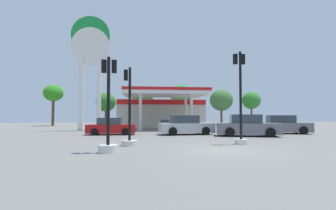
# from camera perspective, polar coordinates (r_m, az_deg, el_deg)

# --- Properties ---
(ground_plane) EXTENTS (90.00, 90.00, 0.00)m
(ground_plane) POSITION_cam_1_polar(r_m,az_deg,el_deg) (11.92, 12.15, -10.00)
(ground_plane) COLOR slate
(ground_plane) RESTS_ON ground
(gas_station) EXTENTS (11.09, 12.57, 4.42)m
(gas_station) POSITION_cam_1_polar(r_m,az_deg,el_deg) (33.32, -1.74, -1.51)
(gas_station) COLOR beige
(gas_station) RESTS_ON ground
(station_pole_sign) EXTENTS (3.99, 0.56, 12.07)m
(station_pole_sign) POSITION_cam_1_polar(r_m,az_deg,el_deg) (28.05, -17.23, 10.25)
(station_pole_sign) COLOR white
(station_pole_sign) RESTS_ON ground
(car_0) EXTENTS (4.77, 2.94, 1.59)m
(car_0) POSITION_cam_1_polar(r_m,az_deg,el_deg) (24.15, 24.50, -4.20)
(car_0) COLOR black
(car_0) RESTS_ON ground
(car_1) EXTENTS (4.57, 2.37, 1.58)m
(car_1) POSITION_cam_1_polar(r_m,az_deg,el_deg) (20.86, 4.07, -4.76)
(car_1) COLOR black
(car_1) RESTS_ON ground
(car_2) EXTENTS (3.93, 1.86, 1.39)m
(car_2) POSITION_cam_1_polar(r_m,az_deg,el_deg) (21.22, -12.80, -4.89)
(car_2) COLOR black
(car_2) RESTS_ON ground
(car_3) EXTENTS (4.95, 3.05, 1.65)m
(car_3) POSITION_cam_1_polar(r_m,az_deg,el_deg) (20.21, 17.55, -4.64)
(car_3) COLOR black
(car_3) RESTS_ON ground
(traffic_signal_0) EXTENTS (0.84, 0.84, 4.13)m
(traffic_signal_0) POSITION_cam_1_polar(r_m,az_deg,el_deg) (13.39, -8.82, -4.64)
(traffic_signal_0) COLOR silver
(traffic_signal_0) RESTS_ON ground
(traffic_signal_1) EXTENTS (0.68, 0.70, 5.14)m
(traffic_signal_1) POSITION_cam_1_polar(r_m,az_deg,el_deg) (14.48, 16.11, -0.47)
(traffic_signal_1) COLOR silver
(traffic_signal_1) RESTS_ON ground
(traffic_signal_2) EXTENTS (0.83, 0.83, 4.13)m
(traffic_signal_2) POSITION_cam_1_polar(r_m,az_deg,el_deg) (11.14, -13.41, -4.08)
(traffic_signal_2) COLOR silver
(traffic_signal_2) RESTS_ON ground
(tree_0) EXTENTS (2.86, 2.86, 6.18)m
(tree_0) POSITION_cam_1_polar(r_m,az_deg,el_deg) (41.56, -24.59, 2.37)
(tree_0) COLOR brown
(tree_0) RESTS_ON ground
(tree_1) EXTENTS (3.00, 3.00, 5.04)m
(tree_1) POSITION_cam_1_polar(r_m,az_deg,el_deg) (39.57, -13.93, 0.61)
(tree_1) COLOR brown
(tree_1) RESTS_ON ground
(tree_2) EXTENTS (3.43, 3.43, 6.19)m
(tree_2) POSITION_cam_1_polar(r_m,az_deg,el_deg) (40.58, -5.82, 2.05)
(tree_2) COLOR brown
(tree_2) RESTS_ON ground
(tree_3) EXTENTS (3.59, 3.59, 6.63)m
(tree_3) POSITION_cam_1_polar(r_m,az_deg,el_deg) (41.80, 3.12, 1.90)
(tree_3) COLOR brown
(tree_3) RESTS_ON ground
(tree_4) EXTENTS (3.85, 3.85, 5.96)m
(tree_4) POSITION_cam_1_polar(r_m,az_deg,el_deg) (43.16, 12.01, 1.09)
(tree_4) COLOR brown
(tree_4) RESTS_ON ground
(tree_5) EXTENTS (3.16, 3.16, 5.71)m
(tree_5) POSITION_cam_1_polar(r_m,az_deg,el_deg) (46.28, 18.39, 0.98)
(tree_5) COLOR brown
(tree_5) RESTS_ON ground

